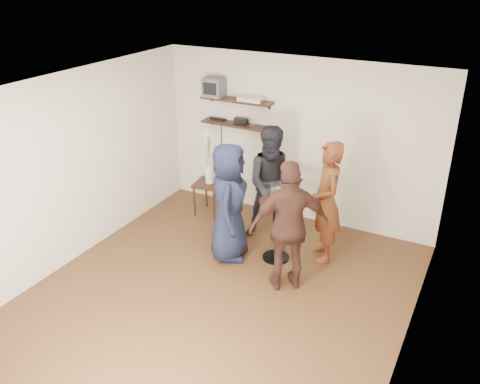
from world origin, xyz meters
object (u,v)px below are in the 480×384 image
(person_plaid, at_px, (326,202))
(person_brown, at_px, (289,227))
(person_dark, at_px, (274,183))
(crt_monitor, at_px, (215,87))
(person_navy, at_px, (229,202))
(radio, at_px, (241,121))
(side_table, at_px, (210,188))
(dvd_deck, at_px, (252,99))
(drinks_table, at_px, (277,222))

(person_plaid, bearing_deg, person_brown, -42.18)
(person_dark, bearing_deg, person_brown, -86.19)
(crt_monitor, distance_m, person_brown, 2.97)
(person_navy, xyz_separation_m, person_brown, (1.02, -0.30, 0.02))
(crt_monitor, bearing_deg, person_dark, -25.71)
(crt_monitor, height_order, person_navy, crt_monitor)
(radio, relative_size, person_navy, 0.13)
(side_table, bearing_deg, person_brown, -34.11)
(crt_monitor, bearing_deg, dvd_deck, 0.00)
(person_brown, bearing_deg, person_dark, -93.81)
(person_dark, bearing_deg, person_plaid, -44.02)
(radio, xyz_separation_m, drinks_table, (1.21, -1.24, -0.94))
(dvd_deck, xyz_separation_m, side_table, (-0.52, -0.46, -1.43))
(crt_monitor, bearing_deg, drinks_table, -36.36)
(person_dark, xyz_separation_m, person_brown, (0.72, -1.12, -0.00))
(side_table, bearing_deg, dvd_deck, 41.59)
(person_dark, bearing_deg, drinks_table, -90.00)
(dvd_deck, distance_m, person_navy, 1.86)
(dvd_deck, bearing_deg, crt_monitor, 180.00)
(dvd_deck, xyz_separation_m, person_dark, (0.70, -0.66, -1.03))
(crt_monitor, height_order, person_dark, crt_monitor)
(dvd_deck, bearing_deg, person_brown, -51.49)
(drinks_table, distance_m, person_plaid, 0.72)
(radio, relative_size, person_plaid, 0.13)
(drinks_table, xyz_separation_m, person_brown, (0.40, -0.54, 0.29))
(crt_monitor, xyz_separation_m, person_plaid, (2.26, -0.90, -1.15))
(person_navy, bearing_deg, person_dark, -41.08)
(radio, relative_size, side_table, 0.39)
(crt_monitor, distance_m, person_dark, 1.90)
(side_table, height_order, person_dark, person_dark)
(side_table, relative_size, person_navy, 0.33)
(drinks_table, height_order, person_navy, person_navy)
(crt_monitor, relative_size, person_dark, 0.18)
(dvd_deck, height_order, person_brown, dvd_deck)
(crt_monitor, relative_size, side_table, 0.57)
(person_navy, distance_m, person_brown, 1.06)
(dvd_deck, height_order, side_table, dvd_deck)
(dvd_deck, xyz_separation_m, drinks_table, (1.02, -1.24, -1.32))
(drinks_table, relative_size, person_dark, 0.52)
(person_brown, bearing_deg, side_table, -70.52)
(person_brown, bearing_deg, person_plaid, -137.82)
(dvd_deck, distance_m, drinks_table, 2.08)
(side_table, xyz_separation_m, person_navy, (0.92, -1.01, 0.38))
(radio, xyz_separation_m, person_plaid, (1.78, -0.90, -0.65))
(crt_monitor, relative_size, drinks_table, 0.35)
(person_dark, relative_size, person_brown, 1.00)
(crt_monitor, height_order, person_plaid, crt_monitor)
(crt_monitor, bearing_deg, radio, 0.00)
(radio, xyz_separation_m, side_table, (-0.33, -0.46, -1.05))
(side_table, height_order, person_brown, person_brown)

